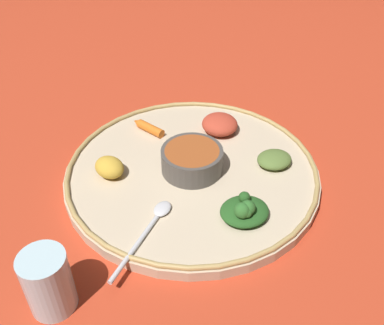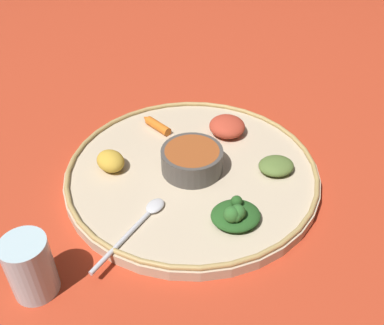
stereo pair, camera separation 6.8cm
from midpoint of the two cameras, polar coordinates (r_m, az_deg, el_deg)
ground_plane at (r=0.75m, az=2.62°, el=-2.07°), size 2.40×2.40×0.00m
platter at (r=0.74m, az=2.64°, el=-1.54°), size 0.42×0.42×0.02m
platter_rim at (r=0.73m, az=2.66°, el=-0.83°), size 0.42×0.42×0.01m
center_bowl at (r=0.72m, az=2.71°, el=0.32°), size 0.10×0.10×0.04m
spoon at (r=0.64m, az=-3.71°, el=-7.78°), size 0.07×0.16×0.01m
greens_pile at (r=0.65m, az=8.72°, el=-6.83°), size 0.09×0.09×0.04m
carrot_near_spoon at (r=0.83m, az=-2.35°, el=4.85°), size 0.07×0.02×0.02m
mound_collards at (r=0.75m, az=13.47°, el=-0.52°), size 0.07×0.07×0.02m
mound_lentil_yellow at (r=0.74m, az=-7.94°, el=0.10°), size 0.06×0.05×0.03m
mound_berbere_red at (r=0.82m, az=6.99°, el=4.61°), size 0.09×0.09×0.03m
drinking_glass at (r=0.59m, az=-17.00°, el=-13.38°), size 0.06×0.06×0.09m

